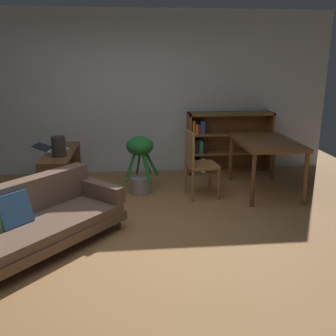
{
  "coord_description": "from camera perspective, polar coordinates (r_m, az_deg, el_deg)",
  "views": [
    {
      "loc": [
        -0.02,
        -3.74,
        1.91
      ],
      "look_at": [
        0.42,
        0.69,
        0.61
      ],
      "focal_mm": 39.99,
      "sensor_mm": 36.0,
      "label": 1
    }
  ],
  "objects": [
    {
      "name": "ground_plane",
      "position": [
        4.2,
        -4.87,
        -10.86
      ],
      "size": [
        8.16,
        8.16,
        0.0
      ],
      "primitive_type": "plane",
      "color": "#9E7042"
    },
    {
      "name": "back_wall_panel",
      "position": [
        6.47,
        -5.6,
        11.19
      ],
      "size": [
        6.8,
        0.1,
        2.7
      ],
      "primitive_type": "cube",
      "color": "silver",
      "rests_on": "ground_plane"
    },
    {
      "name": "fabric_couch",
      "position": [
        4.14,
        -20.01,
        -7.36
      ],
      "size": [
        1.79,
        1.87,
        0.69
      ],
      "color": "#56351E",
      "rests_on": "ground_plane"
    },
    {
      "name": "media_console",
      "position": [
        5.68,
        -15.88,
        -0.67
      ],
      "size": [
        0.38,
        1.34,
        0.64
      ],
      "color": "brown",
      "rests_on": "ground_plane"
    },
    {
      "name": "open_laptop",
      "position": [
        5.68,
        -17.19,
        2.78
      ],
      "size": [
        0.49,
        0.37,
        0.09
      ],
      "color": "silver",
      "rests_on": "media_console"
    },
    {
      "name": "desk_speaker",
      "position": [
        5.3,
        -16.35,
        3.17
      ],
      "size": [
        0.19,
        0.19,
        0.27
      ],
      "color": "#2D2823",
      "rests_on": "media_console"
    },
    {
      "name": "potted_floor_plant",
      "position": [
        5.46,
        -4.24,
        1.26
      ],
      "size": [
        0.5,
        0.51,
        0.85
      ],
      "color": "#9E9389",
      "rests_on": "ground_plane"
    },
    {
      "name": "dining_table",
      "position": [
        5.63,
        14.73,
        3.22
      ],
      "size": [
        0.82,
        1.24,
        0.78
      ],
      "color": "brown",
      "rests_on": "ground_plane"
    },
    {
      "name": "dining_chair_near",
      "position": [
        5.28,
        4.45,
        1.08
      ],
      "size": [
        0.46,
        0.46,
        0.96
      ],
      "color": "olive",
      "rests_on": "ground_plane"
    },
    {
      "name": "bookshelf",
      "position": [
        6.6,
        8.43,
        3.78
      ],
      "size": [
        1.46,
        0.35,
        1.04
      ],
      "color": "brown",
      "rests_on": "ground_plane"
    }
  ]
}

